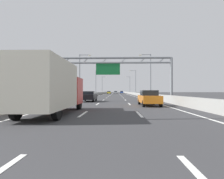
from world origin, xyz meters
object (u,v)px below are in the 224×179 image
Objects in this scene: sign_gantry at (113,67)px; yellow_car at (109,93)px; streetlamp_left_mid at (81,73)px; white_car at (116,92)px; streetlamp_right_mid at (150,73)px; streetlamp_right_far at (135,81)px; streetlamp_left_distant at (103,84)px; streetlamp_left_far at (96,81)px; orange_car at (149,98)px; silver_car at (116,92)px; black_car at (89,96)px; streetlamp_right_distant at (129,84)px; box_truck at (52,87)px; blue_car at (122,92)px.

yellow_car is at bearing 92.96° from sign_gantry.
white_car is (7.38, 78.98, -4.65)m from streetlamp_left_mid.
streetlamp_right_mid is (7.58, 13.64, 0.55)m from sign_gantry.
streetlamp_right_far is 1.00× the size of streetlamp_left_distant.
sign_gantry is 45.04m from streetlamp_left_far.
streetlamp_left_far is 2.17× the size of orange_car.
streetlamp_left_far and streetlamp_left_distant have the same top height.
silver_car is at bearing 103.50° from streetlamp_right_far.
streetlamp_left_distant is 12.62m from yellow_car.
streetlamp_left_mid is at bearing -115.87° from streetlamp_right_far.
streetlamp_right_far is at bearing 76.20° from black_car.
white_car is (-7.55, 17.40, -4.65)m from streetlamp_right_distant.
box_truck is (-0.19, -14.12, 1.00)m from black_car.
streetlamp_right_mid is 63.37m from streetlamp_left_distant.
black_car is 93.01m from white_car.
streetlamp_right_mid is at bearing -64.13° from streetlamp_left_far.
box_truck is (-0.28, -78.66, 1.04)m from yellow_car.
white_car is at bearing 88.06° from box_truck.
orange_car is at bearing -87.87° from white_car.
streetlamp_right_distant is (14.93, 61.58, 0.00)m from streetlamp_left_mid.
streetlamp_left_mid reaches higher than yellow_car.
silver_car is (-7.64, 1.02, -4.67)m from streetlamp_right_distant.
streetlamp_left_far is at bearing 95.03° from black_car.
blue_car is (6.96, 23.52, 0.03)m from yellow_car.
streetlamp_right_distant is 16.18m from yellow_car.
orange_car is at bearing -84.36° from yellow_car.
streetlamp_right_mid is 2.26× the size of white_car.
streetlamp_left_far is 32.97m from silver_car.
streetlamp_left_far is 2.06× the size of yellow_car.
streetlamp_left_distant is 2.18× the size of black_car.
streetlamp_right_distant is 1.23× the size of box_truck.
white_car is (-7.55, 48.19, -4.65)m from streetlamp_right_far.
yellow_car is 24.52m from blue_car.
box_truck is (-3.60, -14.45, -3.09)m from sign_gantry.
streetlamp_right_mid and streetlamp_right_far have the same top height.
white_car is at bearing 98.91° from streetlamp_right_far.
streetlamp_left_far is 45.17m from black_car.
streetlamp_right_distant is (14.93, 0.00, 0.00)m from streetlamp_left_distant.
streetlamp_left_mid is 2.18× the size of black_car.
streetlamp_right_mid reaches higher than sign_gantry.
blue_car is 1.03× the size of white_car.
white_car is (3.35, 28.40, 0.02)m from yellow_car.
yellow_car is (-10.90, -11.00, -4.67)m from streetlamp_right_distant.
streetlamp_right_distant is at bearing -72.52° from blue_car.
streetlamp_left_mid is 1.00× the size of streetlamp_left_far.
orange_car reaches higher than black_car.
orange_car reaches higher than blue_car.
streetlamp_left_mid is 1.00× the size of streetlamp_left_distant.
yellow_car is at bearing -96.72° from white_car.
sign_gantry is 1.74× the size of streetlamp_left_far.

